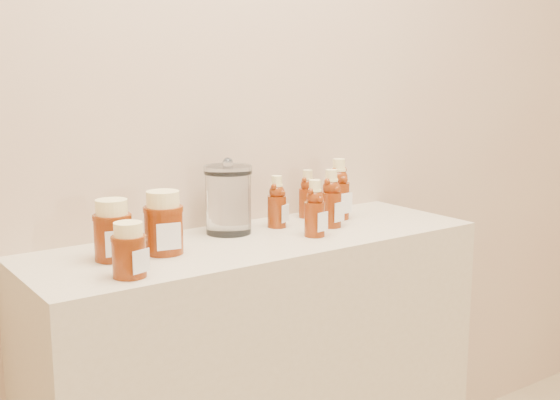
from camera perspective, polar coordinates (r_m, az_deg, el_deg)
wall_back at (r=1.92m, az=-5.18°, el=11.24°), size 3.50×0.02×2.70m
bear_bottle_back_left at (r=1.91m, az=-0.26°, el=0.14°), size 0.07×0.07×0.16m
bear_bottle_back_mid at (r=2.04m, az=2.25°, el=0.76°), size 0.07×0.07×0.16m
bear_bottle_back_right at (r=2.02m, az=4.78°, el=1.22°), size 0.07×0.07×0.20m
bear_bottle_front_left at (r=1.81m, az=2.84°, el=-0.37°), size 0.07×0.07×0.17m
bear_bottle_front_right at (r=1.92m, az=4.17°, el=0.43°), size 0.07×0.07×0.18m
honey_jar_left at (r=1.63m, az=-13.46°, el=-2.37°), size 0.10×0.10×0.14m
honey_jar_back at (r=1.66m, az=-9.45°, el=-1.81°), size 0.11×0.11×0.15m
honey_jar_front at (r=1.49m, az=-12.18°, el=-3.98°), size 0.09×0.09×0.12m
glass_canister at (r=1.84m, az=-4.22°, el=0.27°), size 0.15×0.15×0.20m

